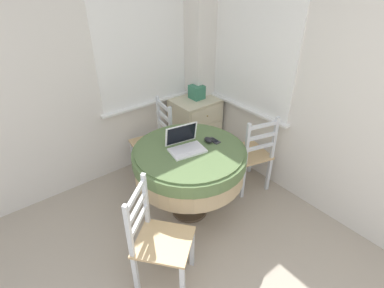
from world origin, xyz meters
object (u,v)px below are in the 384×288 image
(round_dining_table, at_px, (189,162))
(cell_phone, at_px, (214,141))
(computer_mouse, at_px, (208,140))
(laptop, at_px, (185,145))
(dining_chair_camera_near, at_px, (158,240))
(storage_box, at_px, (197,92))
(dining_chair_near_right_window, at_px, (251,154))
(dining_chair_near_back_window, at_px, (155,142))
(corner_cabinet, at_px, (195,126))

(round_dining_table, xyz_separation_m, cell_phone, (0.27, -0.04, 0.15))
(computer_mouse, xyz_separation_m, cell_phone, (0.06, -0.02, -0.02))
(computer_mouse, height_order, cell_phone, computer_mouse)
(laptop, bearing_deg, dining_chair_camera_near, -142.98)
(laptop, xyz_separation_m, storage_box, (0.81, 0.83, 0.04))
(dining_chair_near_right_window, xyz_separation_m, dining_chair_camera_near, (-1.42, -0.35, 0.00))
(dining_chair_camera_near, bearing_deg, dining_chair_near_back_window, 58.52)
(round_dining_table, bearing_deg, dining_chair_near_back_window, 82.85)
(laptop, relative_size, storage_box, 2.13)
(dining_chair_camera_near, height_order, corner_cabinet, dining_chair_camera_near)
(laptop, xyz_separation_m, dining_chair_near_back_window, (0.13, 0.75, -0.37))
(storage_box, bearing_deg, dining_chair_camera_near, -137.84)
(corner_cabinet, bearing_deg, storage_box, 14.01)
(computer_mouse, distance_m, corner_cabinet, 1.09)
(dining_chair_near_back_window, height_order, dining_chair_camera_near, same)
(storage_box, bearing_deg, corner_cabinet, -165.99)
(round_dining_table, height_order, dining_chair_near_back_window, dining_chair_near_back_window)
(round_dining_table, relative_size, computer_mouse, 10.86)
(cell_phone, bearing_deg, storage_box, 60.02)
(dining_chair_near_right_window, bearing_deg, laptop, 171.66)
(round_dining_table, height_order, storage_box, storage_box)
(storage_box, bearing_deg, laptop, -134.38)
(laptop, xyz_separation_m, dining_chair_near_right_window, (0.80, -0.12, -0.37))
(dining_chair_near_back_window, distance_m, dining_chair_near_right_window, 1.10)
(laptop, distance_m, storage_box, 1.16)
(laptop, distance_m, dining_chair_near_back_window, 0.85)
(round_dining_table, xyz_separation_m, computer_mouse, (0.21, -0.02, 0.16))
(computer_mouse, relative_size, corner_cabinet, 0.13)
(round_dining_table, height_order, cell_phone, cell_phone)
(cell_phone, bearing_deg, round_dining_table, 172.43)
(dining_chair_near_right_window, bearing_deg, dining_chair_camera_near, -166.15)
(corner_cabinet, height_order, storage_box, storage_box)
(corner_cabinet, relative_size, storage_box, 4.66)
(laptop, bearing_deg, corner_cabinet, 46.37)
(corner_cabinet, bearing_deg, dining_chair_near_right_window, -88.85)
(computer_mouse, height_order, storage_box, storage_box)
(cell_phone, distance_m, dining_chair_camera_near, 1.06)
(corner_cabinet, bearing_deg, dining_chair_near_back_window, -174.08)
(cell_phone, relative_size, storage_box, 0.76)
(computer_mouse, distance_m, dining_chair_near_right_window, 0.66)
(dining_chair_near_back_window, distance_m, corner_cabinet, 0.66)
(cell_phone, bearing_deg, computer_mouse, 163.51)
(dining_chair_near_back_window, xyz_separation_m, dining_chair_camera_near, (-0.75, -1.22, 0.00))
(round_dining_table, height_order, dining_chair_near_right_window, dining_chair_near_right_window)
(round_dining_table, distance_m, dining_chair_near_back_window, 0.80)
(round_dining_table, distance_m, computer_mouse, 0.27)
(dining_chair_near_right_window, bearing_deg, round_dining_table, 173.03)
(round_dining_table, bearing_deg, storage_box, 47.47)
(computer_mouse, relative_size, cell_phone, 0.78)
(laptop, bearing_deg, storage_box, 45.62)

